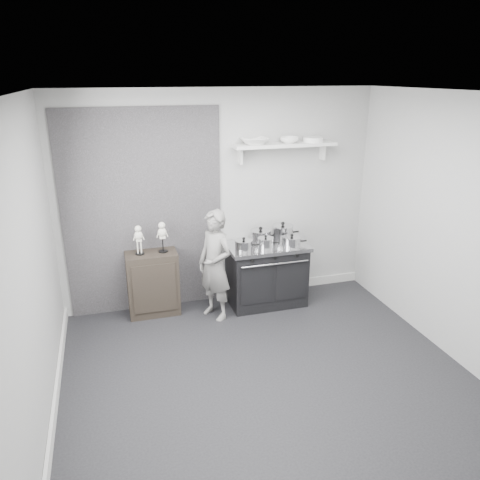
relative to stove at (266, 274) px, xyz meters
name	(u,v)px	position (x,y,z in m)	size (l,w,h in m)	color
ground	(265,374)	(-0.52, -1.48, -0.41)	(4.00, 4.00, 0.00)	black
room_shell	(254,214)	(-0.61, -1.33, 1.23)	(4.02, 3.62, 2.71)	#A6A6A4
wall_shelf	(285,146)	(0.28, 0.20, 1.60)	(1.30, 0.26, 0.24)	silver
stove	(266,274)	(0.00, 0.00, 0.00)	(1.01, 0.63, 0.81)	black
side_cabinet	(153,283)	(-1.44, 0.13, -0.01)	(0.62, 0.36, 0.80)	black
child	(215,265)	(-0.72, -0.18, 0.27)	(0.50, 0.33, 1.36)	slate
pot_front_left	(244,245)	(-0.34, -0.12, 0.47)	(0.30, 0.22, 0.17)	silver
pot_back_left	(261,236)	(-0.05, 0.12, 0.48)	(0.35, 0.27, 0.20)	silver
pot_back_right	(283,232)	(0.25, 0.12, 0.50)	(0.36, 0.27, 0.24)	silver
pot_front_right	(292,242)	(0.27, -0.15, 0.47)	(0.31, 0.23, 0.17)	silver
pot_front_center	(266,243)	(-0.06, -0.13, 0.47)	(0.28, 0.20, 0.17)	silver
skeleton_full	(139,238)	(-1.57, 0.13, 0.60)	(0.12, 0.07, 0.41)	white
skeleton_torso	(162,235)	(-1.29, 0.13, 0.61)	(0.12, 0.08, 0.44)	white
bowl_large	(254,141)	(-0.12, 0.19, 1.67)	(0.33, 0.33, 0.08)	white
bowl_small	(289,140)	(0.33, 0.19, 1.67)	(0.23, 0.23, 0.07)	white
plate_stack	(313,140)	(0.65, 0.19, 1.66)	(0.26, 0.26, 0.06)	white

